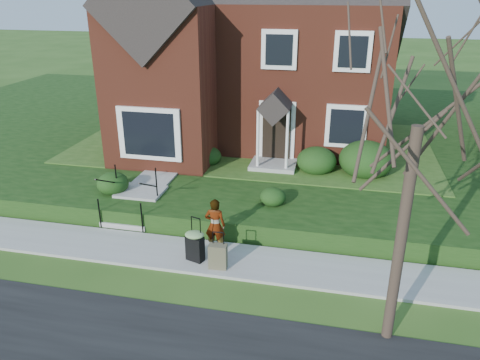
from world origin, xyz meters
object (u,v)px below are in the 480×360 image
(suitcase_black, at_px, (195,244))
(tree_verge, at_px, (422,102))
(front_steps, at_px, (135,203))
(woman, at_px, (215,225))
(suitcase_olive, at_px, (218,256))

(suitcase_black, xyz_separation_m, tree_verge, (4.60, -1.78, 4.27))
(front_steps, distance_m, suitcase_black, 3.30)
(suitcase_black, relative_size, tree_verge, 0.17)
(front_steps, height_order, woman, front_steps)
(front_steps, relative_size, suitcase_black, 1.70)
(suitcase_olive, bearing_deg, tree_verge, -24.38)
(front_steps, relative_size, woman, 1.37)
(suitcase_black, relative_size, suitcase_olive, 1.22)
(suitcase_olive, relative_size, tree_verge, 0.14)
(woman, bearing_deg, front_steps, -29.48)
(woman, distance_m, suitcase_olive, 0.94)
(front_steps, xyz_separation_m, woman, (2.94, -1.50, 0.34))
(woman, bearing_deg, suitcase_olive, 107.04)
(woman, bearing_deg, suitcase_black, 54.50)
(suitcase_black, height_order, tree_verge, tree_verge)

